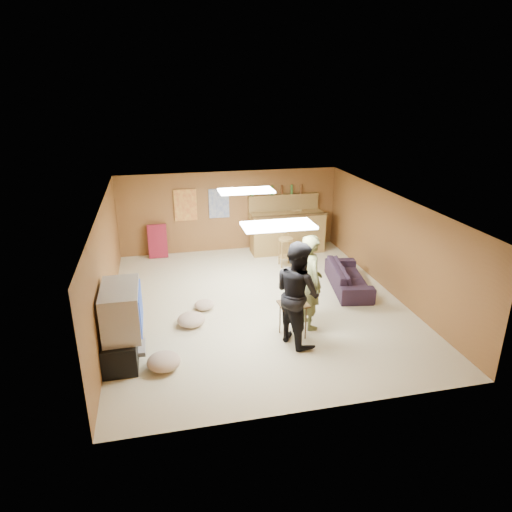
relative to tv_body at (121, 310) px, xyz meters
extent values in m
plane|color=beige|center=(2.65, 1.50, -0.90)|extent=(7.00, 7.00, 0.00)
cube|color=silver|center=(2.65, 1.50, 1.30)|extent=(6.00, 7.00, 0.02)
cube|color=brown|center=(2.65, 5.00, 0.20)|extent=(6.00, 0.02, 2.20)
cube|color=brown|center=(2.65, -2.00, 0.20)|extent=(6.00, 0.02, 2.20)
cube|color=brown|center=(-0.35, 1.50, 0.20)|extent=(0.02, 7.00, 2.20)
cube|color=brown|center=(5.65, 1.50, 0.20)|extent=(0.02, 7.00, 2.20)
cube|color=black|center=(-0.07, 0.00, -0.65)|extent=(0.55, 1.30, 0.50)
cube|color=#B2B2B7|center=(0.15, 0.00, -0.75)|extent=(0.35, 0.50, 0.08)
cube|color=#B2B2B7|center=(0.00, 0.00, 0.00)|extent=(0.60, 1.10, 0.80)
cube|color=navy|center=(0.31, 0.00, 0.00)|extent=(0.02, 0.95, 0.65)
cube|color=olive|center=(4.15, 4.45, -0.35)|extent=(2.00, 0.60, 1.10)
cube|color=#3D2913|center=(4.15, 4.20, 0.20)|extent=(2.10, 0.12, 0.05)
cube|color=olive|center=(4.15, 4.90, 0.60)|extent=(2.00, 0.18, 0.05)
cube|color=olive|center=(4.15, 4.92, 0.30)|extent=(2.00, 0.14, 0.60)
cube|color=#BF3F26|center=(1.45, 4.96, 0.45)|extent=(0.60, 0.03, 0.85)
cube|color=#334C99|center=(2.35, 4.96, 0.45)|extent=(0.55, 0.03, 0.80)
cube|color=maroon|center=(0.65, 4.80, -0.45)|extent=(0.50, 0.26, 0.91)
cube|color=white|center=(2.65, 0.00, 1.27)|extent=(1.20, 0.60, 0.04)
cube|color=white|center=(2.65, 2.70, 1.27)|extent=(1.20, 0.60, 0.04)
imported|color=#63683C|center=(3.39, 0.36, 0.02)|extent=(0.48, 0.69, 1.84)
imported|color=black|center=(2.99, -0.12, 0.05)|extent=(0.99, 1.11, 1.90)
imported|color=black|center=(4.83, 1.81, -0.63)|extent=(1.04, 1.97, 0.55)
cube|color=#3D2913|center=(2.97, 0.04, -0.57)|extent=(0.53, 0.44, 0.67)
cylinder|color=red|center=(2.83, 0.10, -0.18)|extent=(0.08, 0.08, 0.10)
cylinder|color=red|center=(3.03, -0.05, -0.18)|extent=(0.10, 0.10, 0.11)
cylinder|color=#16459D|center=(3.12, 0.14, -0.18)|extent=(0.10, 0.10, 0.11)
ellipsoid|color=tan|center=(1.18, 0.86, -0.78)|extent=(0.69, 0.69, 0.24)
ellipsoid|color=tan|center=(1.50, 1.49, -0.81)|extent=(0.46, 0.46, 0.18)
ellipsoid|color=tan|center=(0.62, -0.48, -0.78)|extent=(0.63, 0.63, 0.25)
camera|label=1|loc=(0.70, -7.02, 3.47)|focal=32.00mm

